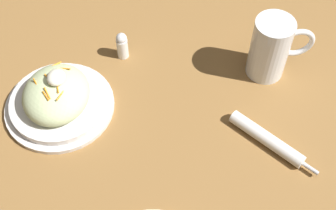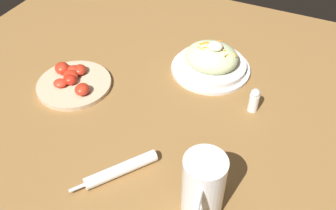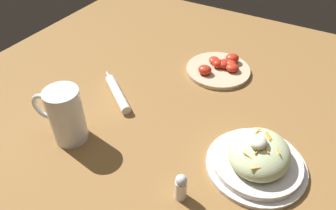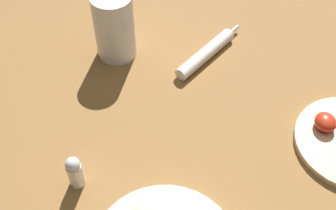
{
  "view_description": "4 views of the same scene",
  "coord_description": "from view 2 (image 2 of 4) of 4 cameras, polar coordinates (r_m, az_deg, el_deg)",
  "views": [
    {
      "loc": [
        0.47,
        0.02,
        0.83
      ],
      "look_at": [
        -0.07,
        -0.03,
        0.07
      ],
      "focal_mm": 49.07,
      "sensor_mm": 36.0,
      "label": 1
    },
    {
      "loc": [
        -0.35,
        0.6,
        0.7
      ],
      "look_at": [
        -0.07,
        -0.01,
        0.06
      ],
      "focal_mm": 39.67,
      "sensor_mm": 36.0,
      "label": 2
    },
    {
      "loc": [
        -0.62,
        -0.33,
        0.61
      ],
      "look_at": [
        -0.07,
        -0.01,
        0.07
      ],
      "focal_mm": 34.29,
      "sensor_mm": 36.0,
      "label": 3
    },
    {
      "loc": [
        -0.07,
        -0.53,
        0.68
      ],
      "look_at": [
        -0.11,
        -0.02,
        0.08
      ],
      "focal_mm": 47.16,
      "sensor_mm": 36.0,
      "label": 4
    }
  ],
  "objects": [
    {
      "name": "napkin_roll",
      "position": [
        0.86,
        -7.31,
        -9.81
      ],
      "size": [
        0.14,
        0.18,
        0.03
      ],
      "color": "white",
      "rests_on": "ground_plane"
    },
    {
      "name": "salt_shaker",
      "position": [
        1.0,
        13.1,
        0.8
      ],
      "size": [
        0.03,
        0.03,
        0.07
      ],
      "color": "white",
      "rests_on": "ground_plane"
    },
    {
      "name": "beer_mug",
      "position": [
        0.76,
        5.37,
        -12.62
      ],
      "size": [
        0.09,
        0.14,
        0.15
      ],
      "color": "white",
      "rests_on": "ground_plane"
    },
    {
      "name": "salad_plate",
      "position": [
        1.12,
        6.66,
        6.73
      ],
      "size": [
        0.24,
        0.24,
        0.11
      ],
      "color": "silver",
      "rests_on": "ground_plane"
    },
    {
      "name": "ground_plane",
      "position": [
        0.98,
        -3.9,
        -1.79
      ],
      "size": [
        1.43,
        1.43,
        0.0
      ],
      "primitive_type": "plane",
      "color": "olive"
    },
    {
      "name": "tomato_plate",
      "position": [
        1.1,
        -14.36,
        3.51
      ],
      "size": [
        0.21,
        0.21,
        0.05
      ],
      "color": "#D1B28E",
      "rests_on": "ground_plane"
    }
  ]
}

